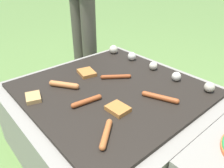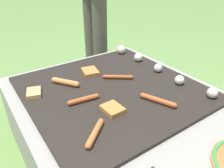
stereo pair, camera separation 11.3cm
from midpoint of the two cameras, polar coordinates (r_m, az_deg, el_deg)
The scene contains 11 objects.
ground_plane at distance 1.39m, azimuth 2.42°, elevation -15.51°, with size 14.00×14.00×0.00m, color #608442.
grill at distance 1.26m, azimuth 2.61°, elevation -9.02°, with size 0.96×0.96×0.40m.
sausage_mid_right at distance 1.05m, azimuth 14.98°, elevation -4.22°, with size 0.17×0.09×0.03m.
sausage_back_left at distance 1.18m, azimuth -9.42°, elevation 0.43°, with size 0.14×0.11×0.03m.
sausage_front_left at distance 0.84m, azimuth -0.52°, elevation -12.77°, with size 0.11×0.13×0.02m.
sausage_front_center at distance 1.02m, azimuth -4.31°, elevation -4.13°, with size 0.04×0.16×0.02m.
sausage_mid_left at distance 1.23m, azimuth 4.20°, elevation 1.80°, with size 0.11×0.14×0.02m.
bread_slice_left at distance 0.96m, azimuth 3.53°, elevation -6.63°, with size 0.10×0.08×0.02m.
bread_slice_right at distance 1.29m, azimuth -3.25°, elevation 3.23°, with size 0.12×0.11×0.02m.
bread_slice_center at distance 1.13m, azimuth -17.06°, elevation -2.25°, with size 0.11×0.09×0.02m.
mushroom_row at distance 1.36m, azimuth 12.94°, elevation 4.83°, with size 0.77×0.08×0.06m.
Camera 2 is at (0.82, -0.56, 0.98)m, focal length 35.00 mm.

